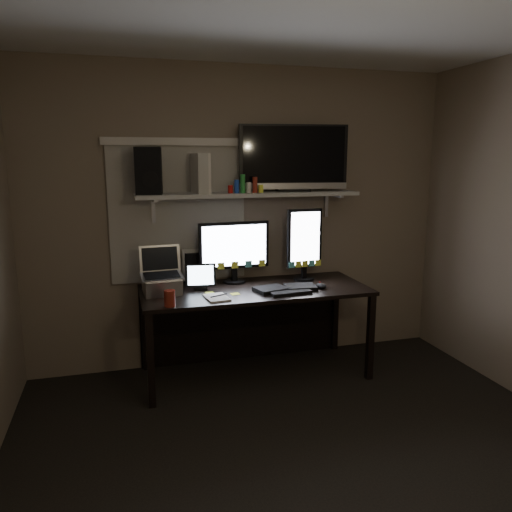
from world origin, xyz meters
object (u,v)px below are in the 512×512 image
object	(u,v)px
tv	(293,158)
desk	(251,305)
laptop	(162,272)
monitor_portrait	(304,244)
mouse	(321,286)
tablet	(200,277)
monitor_landscape	(234,252)
game_console	(200,173)
cup	(170,298)
speaker	(149,171)
keyboard	(286,288)

from	to	relation	value
tv	desk	bearing A→B (deg)	-158.29
tv	laptop	bearing A→B (deg)	-162.73
monitor_portrait	mouse	bearing A→B (deg)	-87.98
tablet	tv	xyz separation A→B (m)	(0.82, 0.14, 0.91)
monitor_landscape	tablet	bearing A→B (deg)	-157.08
mouse	game_console	xyz separation A→B (m)	(-0.90, 0.33, 0.88)
tablet	cup	xyz separation A→B (m)	(-0.28, -0.39, -0.05)
laptop	speaker	size ratio (longest dim) A/B	1.00
monitor_landscape	laptop	world-z (taller)	monitor_landscape
mouse	tv	size ratio (longest dim) A/B	0.12
tv	game_console	distance (m)	0.79
keyboard	tv	xyz separation A→B (m)	(0.17, 0.34, 1.00)
mouse	monitor_landscape	bearing A→B (deg)	145.46
tablet	laptop	world-z (taller)	laptop
mouse	laptop	xyz separation A→B (m)	(-1.24, 0.17, 0.16)
cup	laptop	bearing A→B (deg)	93.65
monitor_portrait	tablet	size ratio (longest dim) A/B	2.57
desk	laptop	world-z (taller)	laptop
desk	tablet	world-z (taller)	tablet
desk	speaker	size ratio (longest dim) A/B	5.09
keyboard	desk	bearing A→B (deg)	126.85
mouse	cup	xyz separation A→B (m)	(-1.22, -0.17, 0.04)
laptop	tablet	bearing A→B (deg)	4.79
monitor_landscape	speaker	distance (m)	0.94
monitor_landscape	mouse	xyz separation A→B (m)	(0.63, -0.37, -0.24)
monitor_portrait	laptop	size ratio (longest dim) A/B	1.75
laptop	keyboard	bearing A→B (deg)	-13.35
tablet	cup	size ratio (longest dim) A/B	2.09
mouse	laptop	size ratio (longest dim) A/B	0.32
tv	tablet	bearing A→B (deg)	-162.53
monitor_portrait	desk	bearing A→B (deg)	178.89
monitor_portrait	mouse	world-z (taller)	monitor_portrait
monitor_landscape	tv	distance (m)	0.91
desk	speaker	bearing A→B (deg)	173.50
keyboard	mouse	xyz separation A→B (m)	(0.29, -0.02, 0.01)
cup	tablet	bearing A→B (deg)	53.97
mouse	laptop	bearing A→B (deg)	168.44
monitor_portrait	monitor_landscape	bearing A→B (deg)	167.66
tablet	game_console	world-z (taller)	game_console
monitor_portrait	laptop	xyz separation A→B (m)	(-1.20, -0.13, -0.13)
desk	game_console	world-z (taller)	game_console
mouse	monitor_portrait	bearing A→B (deg)	93.11
keyboard	speaker	bearing A→B (deg)	156.66
monitor_landscape	tv	xyz separation A→B (m)	(0.51, -0.01, 0.76)
game_console	monitor_landscape	bearing A→B (deg)	-0.96
game_console	tv	bearing A→B (deg)	-7.39
laptop	tv	size ratio (longest dim) A/B	0.39
monitor_landscape	laptop	bearing A→B (deg)	-165.07
tv	speaker	size ratio (longest dim) A/B	2.54
desk	tablet	xyz separation A→B (m)	(-0.43, -0.05, 0.28)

